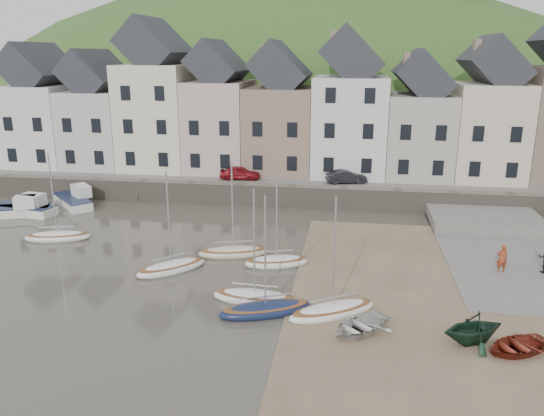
% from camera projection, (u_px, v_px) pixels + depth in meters
% --- Properties ---
extents(ground, '(160.00, 160.00, 0.00)m').
position_uv_depth(ground, '(256.00, 290.00, 29.27)').
color(ground, '#403B32').
rests_on(ground, ground).
extents(quay_land, '(90.00, 30.00, 1.50)m').
position_uv_depth(quay_land, '(307.00, 163.00, 59.44)').
color(quay_land, '#325522').
rests_on(quay_land, ground).
extents(quay_street, '(70.00, 7.00, 0.10)m').
position_uv_depth(quay_street, '(296.00, 179.00, 48.30)').
color(quay_street, slate).
rests_on(quay_street, quay_land).
extents(seawall, '(70.00, 1.20, 1.80)m').
position_uv_depth(seawall, '(292.00, 196.00, 45.16)').
color(seawall, slate).
rests_on(seawall, ground).
extents(beach, '(18.00, 26.00, 0.06)m').
position_uv_depth(beach, '(464.00, 304.00, 27.67)').
color(beach, brown).
rests_on(beach, ground).
extents(slipway, '(8.00, 18.00, 0.12)m').
position_uv_depth(slipway, '(504.00, 253.00, 34.67)').
color(slipway, slate).
rests_on(slipway, ground).
extents(hillside, '(134.40, 84.00, 84.00)m').
position_uv_depth(hillside, '(291.00, 237.00, 91.97)').
color(hillside, '#325522').
rests_on(hillside, ground).
extents(townhouse_terrace, '(61.05, 8.00, 13.93)m').
position_uv_depth(townhouse_terrace, '(320.00, 111.00, 49.76)').
color(townhouse_terrace, silver).
rests_on(townhouse_terrace, quay_land).
extents(sailboat_0, '(4.71, 2.63, 6.32)m').
position_uv_depth(sailboat_0, '(58.00, 236.00, 37.15)').
color(sailboat_0, white).
rests_on(sailboat_0, ground).
extents(sailboat_1, '(4.22, 4.08, 6.32)m').
position_uv_depth(sailboat_1, '(171.00, 267.00, 31.78)').
color(sailboat_1, white).
rests_on(sailboat_1, ground).
extents(sailboat_2, '(4.74, 2.68, 6.32)m').
position_uv_depth(sailboat_2, '(233.00, 252.00, 34.24)').
color(sailboat_2, beige).
rests_on(sailboat_2, ground).
extents(sailboat_3, '(4.20, 2.63, 6.32)m').
position_uv_depth(sailboat_3, '(277.00, 261.00, 32.66)').
color(sailboat_3, white).
rests_on(sailboat_3, ground).
extents(sailboat_4, '(4.59, 1.78, 6.32)m').
position_uv_depth(sailboat_4, '(255.00, 297.00, 27.89)').
color(sailboat_4, white).
rests_on(sailboat_4, ground).
extents(sailboat_5, '(4.96, 3.24, 6.32)m').
position_uv_depth(sailboat_5, '(265.00, 309.00, 26.58)').
color(sailboat_5, '#152143').
rests_on(sailboat_5, ground).
extents(sailboat_6, '(4.85, 3.79, 6.32)m').
position_uv_depth(sailboat_6, '(332.00, 310.00, 26.45)').
color(sailboat_6, white).
rests_on(sailboat_6, ground).
extents(motorboat_0, '(5.37, 2.54, 1.70)m').
position_uv_depth(motorboat_0, '(27.00, 207.00, 43.00)').
color(motorboat_0, white).
rests_on(motorboat_0, ground).
extents(motorboat_1, '(4.84, 3.13, 1.70)m').
position_uv_depth(motorboat_1, '(22.00, 209.00, 42.61)').
color(motorboat_1, white).
rests_on(motorboat_1, ground).
extents(motorboat_2, '(5.13, 5.04, 1.70)m').
position_uv_depth(motorboat_2, '(74.00, 199.00, 45.52)').
color(motorboat_2, white).
rests_on(motorboat_2, ground).
extents(rowboat_white, '(3.88, 3.92, 0.67)m').
position_uv_depth(rowboat_white, '(359.00, 326.00, 24.68)').
color(rowboat_white, silver).
rests_on(rowboat_white, beach).
extents(rowboat_green, '(3.66, 3.47, 1.52)m').
position_uv_depth(rowboat_green, '(473.00, 327.00, 23.66)').
color(rowboat_green, '#163121').
rests_on(rowboat_green, beach).
extents(rowboat_red, '(3.76, 3.41, 0.64)m').
position_uv_depth(rowboat_red, '(517.00, 345.00, 23.04)').
color(rowboat_red, maroon).
rests_on(rowboat_red, beach).
extents(person_red, '(0.62, 0.41, 1.68)m').
position_uv_depth(person_red, '(502.00, 258.00, 31.27)').
color(person_red, '#98381B').
rests_on(person_red, slipway).
extents(car_left, '(3.73, 1.84, 1.22)m').
position_uv_depth(car_left, '(240.00, 173.00, 47.89)').
color(car_left, maroon).
rests_on(car_left, quay_street).
extents(car_right, '(3.71, 2.06, 1.16)m').
position_uv_depth(car_right, '(346.00, 177.00, 46.52)').
color(car_right, black).
rests_on(car_right, quay_street).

